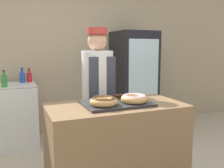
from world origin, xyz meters
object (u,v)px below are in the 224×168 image
object	(u,v)px
serving_tray	(116,103)
bottle_green	(4,81)
chest_freezer	(0,116)
bottle_blue	(22,77)
brownie_back_right	(119,96)
baker_person	(98,97)
donut_light_glaze	(134,98)
bottle_red_b	(29,77)
donut_chocolate_glaze	(104,101)
beverage_fridge	(134,81)
brownie_back_left	(99,98)

from	to	relation	value
serving_tray	bottle_green	distance (m)	1.78
chest_freezer	bottle_blue	distance (m)	0.65
brownie_back_right	baker_person	xyz separation A→B (m)	(-0.08, 0.43, -0.08)
donut_light_glaze	chest_freezer	bearing A→B (deg)	124.00
brownie_back_right	bottle_blue	distance (m)	1.89
bottle_green	serving_tray	bearing A→B (deg)	-56.64
brownie_back_right	bottle_red_b	distance (m)	1.85
donut_chocolate_glaze	brownie_back_right	bearing A→B (deg)	43.65
baker_person	serving_tray	bearing A→B (deg)	-92.50
beverage_fridge	bottle_red_b	bearing A→B (deg)	175.18
serving_tray	brownie_back_left	distance (m)	0.20
donut_chocolate_glaze	donut_light_glaze	bearing A→B (deg)	0.00
baker_person	beverage_fridge	world-z (taller)	beverage_fridge
brownie_back_left	donut_light_glaze	bearing A→B (deg)	-43.65
baker_person	beverage_fridge	bearing A→B (deg)	47.16
beverage_fridge	bottle_red_b	world-z (taller)	beverage_fridge
baker_person	bottle_blue	distance (m)	1.48
brownie_back_right	chest_freezer	size ratio (longest dim) A/B	0.09
beverage_fridge	baker_person	bearing A→B (deg)	-132.84
brownie_back_right	bottle_green	world-z (taller)	bottle_green
serving_tray	brownie_back_left	bearing A→B (deg)	122.11
donut_chocolate_glaze	bottle_green	size ratio (longest dim) A/B	1.10
bottle_red_b	brownie_back_right	bearing A→B (deg)	-66.46
beverage_fridge	chest_freezer	size ratio (longest dim) A/B	1.69
bottle_blue	bottle_green	bearing A→B (deg)	-122.83
bottle_green	beverage_fridge	bearing A→B (deg)	6.67
chest_freezer	bottle_red_b	distance (m)	0.70
bottle_red_b	bottle_green	distance (m)	0.51
serving_tray	bottle_green	world-z (taller)	bottle_green
bottle_green	bottle_blue	bearing A→B (deg)	57.17
serving_tray	bottle_green	xyz separation A→B (m)	(-0.98, 1.48, 0.08)
donut_light_glaze	chest_freezer	world-z (taller)	donut_light_glaze
baker_person	bottle_red_b	distance (m)	1.44
serving_tray	beverage_fridge	world-z (taller)	beverage_fridge
brownie_back_left	baker_person	xyz separation A→B (m)	(0.13, 0.43, -0.08)
serving_tray	baker_person	bearing A→B (deg)	87.50
donut_light_glaze	baker_person	size ratio (longest dim) A/B	0.15
serving_tray	bottle_blue	bearing A→B (deg)	111.53
brownie_back_left	chest_freezer	size ratio (longest dim) A/B	0.09
donut_chocolate_glaze	brownie_back_right	xyz separation A→B (m)	(0.26, 0.24, -0.02)
serving_tray	chest_freezer	bearing A→B (deg)	121.69
brownie_back_left	beverage_fridge	distance (m)	1.95
serving_tray	bottle_green	bearing A→B (deg)	123.36
baker_person	beverage_fridge	size ratio (longest dim) A/B	0.97
donut_chocolate_glaze	brownie_back_left	distance (m)	0.25
donut_light_glaze	brownie_back_left	world-z (taller)	donut_light_glaze
donut_light_glaze	brownie_back_right	xyz separation A→B (m)	(-0.04, 0.24, -0.02)
chest_freezer	bottle_green	bearing A→B (deg)	-69.69
baker_person	bottle_red_b	world-z (taller)	baker_person
brownie_back_left	bottle_green	size ratio (longest dim) A/B	0.40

